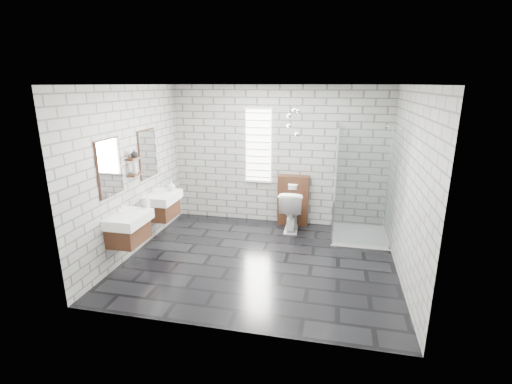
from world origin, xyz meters
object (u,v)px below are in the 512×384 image
(vanity_left, at_px, (126,220))
(toilet, at_px, (291,210))
(vanity_right, at_px, (161,198))
(shower_enclosure, at_px, (356,213))
(cistern_panel, at_px, (293,200))

(vanity_left, relative_size, toilet, 2.00)
(vanity_left, xyz_separation_m, toilet, (2.23, 2.06, -0.36))
(vanity_left, relative_size, vanity_right, 1.00)
(shower_enclosure, xyz_separation_m, toilet, (-1.18, 0.26, -0.11))
(vanity_right, bearing_deg, vanity_left, -90.00)
(vanity_left, distance_m, shower_enclosure, 3.86)
(vanity_left, xyz_separation_m, cistern_panel, (2.23, 2.32, -0.26))
(vanity_left, bearing_deg, shower_enclosure, 27.89)
(cistern_panel, relative_size, shower_enclosure, 0.49)
(vanity_right, height_order, toilet, vanity_right)
(vanity_right, relative_size, shower_enclosure, 0.77)
(shower_enclosure, height_order, toilet, shower_enclosure)
(vanity_left, height_order, shower_enclosure, shower_enclosure)
(vanity_right, relative_size, cistern_panel, 1.57)
(vanity_left, bearing_deg, cistern_panel, 46.13)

